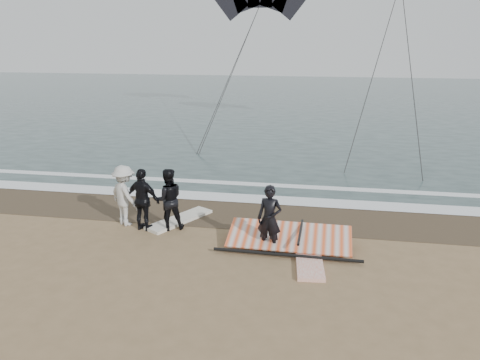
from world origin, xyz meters
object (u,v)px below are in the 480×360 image
(board_white, at_px, (309,258))
(sail_rig, at_px, (287,238))
(board_cream, at_px, (180,220))
(man_main, at_px, (269,219))

(board_white, distance_m, sail_rig, 1.07)
(board_white, distance_m, board_cream, 4.52)
(board_white, relative_size, board_cream, 1.01)
(man_main, height_order, board_white, man_main)
(board_cream, height_order, sail_rig, sail_rig)
(sail_rig, bearing_deg, man_main, -132.88)
(man_main, bearing_deg, sail_rig, 58.90)
(board_white, xyz_separation_m, board_cream, (-4.07, 1.97, 0.00))
(board_cream, xyz_separation_m, sail_rig, (3.44, -1.11, 0.14))
(board_cream, bearing_deg, board_white, 4.08)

